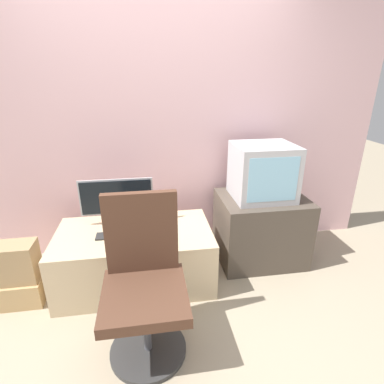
% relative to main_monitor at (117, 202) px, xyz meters
% --- Properties ---
extents(ground_plane, '(12.00, 12.00, 0.00)m').
position_rel_main_monitor_xyz_m(ground_plane, '(0.36, -0.90, -0.69)').
color(ground_plane, tan).
extents(wall_back, '(4.40, 0.05, 2.60)m').
position_rel_main_monitor_xyz_m(wall_back, '(0.36, 0.43, 0.61)').
color(wall_back, beige).
rests_on(wall_back, ground_plane).
extents(desk, '(1.27, 0.70, 0.49)m').
position_rel_main_monitor_xyz_m(desk, '(0.13, -0.17, -0.44)').
color(desk, '#CCB289').
rests_on(desk, ground_plane).
extents(side_stand, '(0.79, 0.62, 0.64)m').
position_rel_main_monitor_xyz_m(side_stand, '(1.31, 0.01, -0.36)').
color(side_stand, '#4C4238').
rests_on(side_stand, ground_plane).
extents(main_monitor, '(0.61, 0.24, 0.40)m').
position_rel_main_monitor_xyz_m(main_monitor, '(0.00, 0.00, 0.00)').
color(main_monitor, '#B2B2B7').
rests_on(main_monitor, desk).
extents(keyboard, '(0.37, 0.11, 0.01)m').
position_rel_main_monitor_xyz_m(keyboard, '(0.02, -0.22, -0.19)').
color(keyboard, '#2D2D2D').
rests_on(keyboard, desk).
extents(mouse, '(0.06, 0.04, 0.03)m').
position_rel_main_monitor_xyz_m(mouse, '(0.27, -0.21, -0.18)').
color(mouse, black).
rests_on(mouse, desk).
extents(crt_tv, '(0.52, 0.47, 0.49)m').
position_rel_main_monitor_xyz_m(crt_tv, '(1.29, 0.02, 0.20)').
color(crt_tv, '#B7B7BC').
rests_on(crt_tv, side_stand).
extents(office_chair, '(0.51, 0.51, 1.03)m').
position_rel_main_monitor_xyz_m(office_chair, '(0.21, -0.85, -0.23)').
color(office_chair, '#333333').
rests_on(office_chair, ground_plane).
extents(cardboard_box_lower, '(0.31, 0.25, 0.21)m').
position_rel_main_monitor_xyz_m(cardboard_box_lower, '(-0.75, -0.29, -0.58)').
color(cardboard_box_lower, tan).
rests_on(cardboard_box_lower, ground_plane).
extents(cardboard_box_upper, '(0.28, 0.20, 0.31)m').
position_rel_main_monitor_xyz_m(cardboard_box_upper, '(-0.75, -0.29, -0.32)').
color(cardboard_box_upper, '#A3845B').
rests_on(cardboard_box_upper, cardboard_box_lower).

